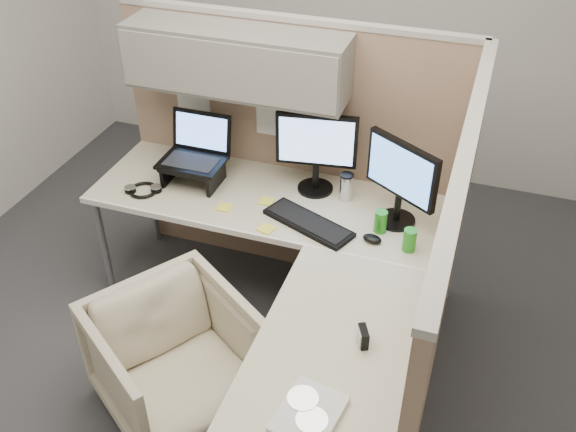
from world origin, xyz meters
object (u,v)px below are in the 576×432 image
(keyboard, at_px, (308,223))
(monitor_left, at_px, (316,147))
(office_chair, at_px, (175,355))
(desk, at_px, (285,257))

(keyboard, bearing_deg, monitor_left, 123.42)
(office_chair, bearing_deg, desk, -3.83)
(monitor_left, distance_m, keyboard, 0.43)
(desk, xyz_separation_m, office_chair, (-0.39, -0.50, -0.33))
(desk, relative_size, monitor_left, 4.29)
(office_chair, distance_m, monitor_left, 1.31)
(office_chair, bearing_deg, keyboard, 3.52)
(desk, distance_m, office_chair, 0.71)
(monitor_left, height_order, keyboard, monitor_left)
(desk, relative_size, office_chair, 2.81)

